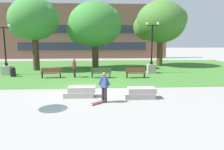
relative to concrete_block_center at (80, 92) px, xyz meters
The scene contains 18 objects.
ground_plane 2.31m from the concrete_block_center, 77.08° to the left, with size 140.00×140.00×0.00m, color gray.
grass_lawn 12.25m from the concrete_block_center, 87.60° to the left, with size 40.00×20.00×0.02m, color #3D752D.
concrete_block_center is the anchor object (origin of this frame).
concrete_block_left 3.68m from the concrete_block_center, ahead, with size 1.86×0.90×0.64m.
person_skateboarder 2.05m from the concrete_block_center, 41.46° to the right, with size 0.72×0.45×1.71m.
skateboard 1.92m from the concrete_block_center, 54.96° to the right, with size 0.90×0.83×0.14m.
puddle 2.57m from the concrete_block_center, 118.14° to the right, with size 1.47×1.47×0.01m, color #47515B.
park_bench_near_left 7.71m from the concrete_block_center, 54.31° to the left, with size 1.81×0.57×0.90m.
park_bench_near_right 7.46m from the concrete_block_center, 115.08° to the left, with size 1.83×0.65×0.90m.
park_bench_far_left 6.64m from the concrete_block_center, 78.13° to the left, with size 1.83×0.66×0.90m.
lamp_post_center 11.13m from the concrete_block_center, 53.58° to the left, with size 1.32×0.80×5.31m.
lamp_post_right 11.69m from the concrete_block_center, 132.42° to the left, with size 1.32×0.80×5.05m.
tree_near_left 18.22m from the concrete_block_center, 58.77° to the left, with size 6.54×6.23×8.30m.
tree_far_left 14.25m from the concrete_block_center, 116.65° to the left, with size 5.67×5.40×7.95m.
tree_far_right 13.72m from the concrete_block_center, 86.92° to the left, with size 6.45×6.14×7.77m.
trash_bin 10.23m from the concrete_block_center, 132.31° to the left, with size 0.49×0.49×0.96m.
person_bystander_near_lawn 6.92m from the concrete_block_center, 98.91° to the left, with size 0.27×0.82×1.71m.
building_facade_distant 27.15m from the concrete_block_center, 93.50° to the left, with size 30.27×1.03×9.57m.
Camera 1 is at (0.65, -15.41, 3.54)m, focal length 35.00 mm.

